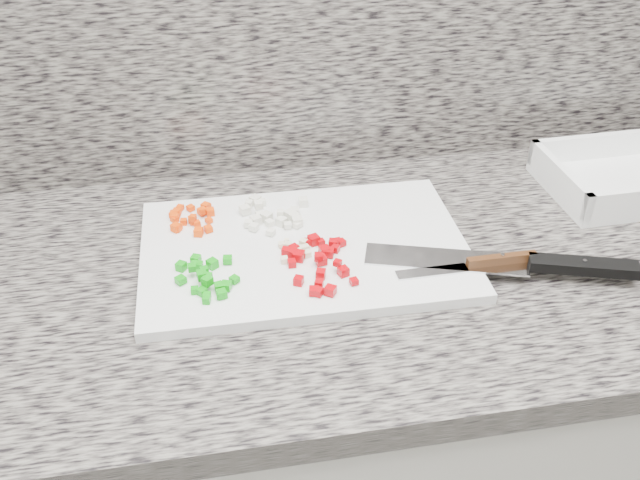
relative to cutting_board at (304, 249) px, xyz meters
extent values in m
cube|color=white|center=(0.04, -0.03, -0.48)|extent=(3.92, 0.62, 0.86)
cube|color=slate|center=(0.04, -0.03, -0.03)|extent=(3.96, 0.64, 0.04)
cube|color=white|center=(0.00, 0.00, 0.00)|extent=(0.48, 0.33, 0.02)
cube|color=#F04005|center=(-0.17, 0.09, 0.01)|extent=(0.01, 0.01, 0.01)
cube|color=#F04005|center=(-0.14, 0.06, 0.01)|extent=(0.01, 0.01, 0.01)
cube|color=#F04005|center=(-0.18, 0.12, 0.01)|extent=(0.01, 0.01, 0.01)
cube|color=#F04005|center=(-0.15, 0.05, 0.01)|extent=(0.02, 0.02, 0.01)
cube|color=#F04005|center=(-0.14, 0.10, 0.02)|extent=(0.01, 0.01, 0.01)
cube|color=#F04005|center=(-0.16, 0.09, 0.01)|extent=(0.01, 0.01, 0.01)
cube|color=#F04005|center=(-0.18, 0.07, 0.01)|extent=(0.02, 0.02, 0.01)
cube|color=#F04005|center=(-0.14, 0.09, 0.01)|extent=(0.01, 0.01, 0.01)
cube|color=#F04005|center=(-0.19, 0.12, 0.01)|extent=(0.01, 0.01, 0.01)
cube|color=#F04005|center=(-0.14, 0.13, 0.01)|extent=(0.02, 0.02, 0.01)
cube|color=#F04005|center=(-0.16, 0.09, 0.01)|extent=(0.01, 0.01, 0.01)
cube|color=#F04005|center=(-0.16, 0.13, 0.01)|extent=(0.01, 0.01, 0.01)
cube|color=#F04005|center=(-0.14, 0.11, 0.01)|extent=(0.02, 0.02, 0.01)
cube|color=#F04005|center=(-0.18, 0.13, 0.01)|extent=(0.01, 0.01, 0.01)
cube|color=#F04005|center=(-0.15, 0.08, 0.01)|extent=(0.01, 0.01, 0.01)
cube|color=#F04005|center=(-0.19, 0.07, 0.01)|extent=(0.02, 0.02, 0.01)
cube|color=#F04005|center=(-0.19, 0.10, 0.01)|extent=(0.01, 0.01, 0.01)
cube|color=#F04005|center=(-0.19, 0.11, 0.01)|extent=(0.02, 0.02, 0.01)
cube|color=#F04005|center=(-0.19, 0.10, 0.01)|extent=(0.02, 0.02, 0.01)
cube|color=#F04005|center=(-0.16, 0.08, 0.02)|extent=(0.01, 0.01, 0.01)
cube|color=#F04005|center=(-0.14, 0.13, 0.01)|extent=(0.01, 0.01, 0.01)
cube|color=#F04005|center=(-0.13, 0.11, 0.01)|extent=(0.01, 0.01, 0.01)
cube|color=silver|center=(-0.05, 0.07, 0.02)|extent=(0.02, 0.02, 0.01)
cube|color=silver|center=(-0.01, 0.07, 0.02)|extent=(0.02, 0.02, 0.01)
cube|color=silver|center=(-0.06, 0.08, 0.01)|extent=(0.01, 0.01, 0.01)
cube|color=silver|center=(-0.01, 0.08, 0.01)|extent=(0.02, 0.02, 0.01)
cube|color=silver|center=(-0.05, 0.12, 0.01)|extent=(0.01, 0.01, 0.01)
cube|color=silver|center=(-0.03, 0.07, 0.02)|extent=(0.01, 0.01, 0.01)
cube|color=silver|center=(-0.04, 0.06, 0.01)|extent=(0.01, 0.01, 0.01)
cube|color=silver|center=(0.00, 0.09, 0.01)|extent=(0.02, 0.02, 0.01)
cube|color=silver|center=(-0.05, 0.03, 0.01)|extent=(0.02, 0.02, 0.01)
cube|color=silver|center=(-0.08, 0.06, 0.01)|extent=(0.01, 0.01, 0.01)
cube|color=silver|center=(-0.06, 0.13, 0.02)|extent=(0.02, 0.02, 0.01)
cube|color=silver|center=(0.00, 0.09, 0.01)|extent=(0.01, 0.01, 0.01)
cube|color=silver|center=(-0.06, 0.10, 0.02)|extent=(0.01, 0.01, 0.01)
cube|color=silver|center=(0.00, 0.05, 0.01)|extent=(0.02, 0.02, 0.01)
cube|color=silver|center=(-0.03, 0.06, 0.01)|extent=(0.02, 0.02, 0.01)
cube|color=silver|center=(0.00, 0.05, 0.02)|extent=(0.02, 0.02, 0.01)
cube|color=silver|center=(-0.06, 0.07, 0.02)|extent=(0.02, 0.02, 0.01)
cube|color=silver|center=(-0.08, 0.10, 0.02)|extent=(0.02, 0.02, 0.01)
cube|color=silver|center=(-0.06, 0.08, 0.01)|extent=(0.01, 0.01, 0.01)
cube|color=silver|center=(-0.07, 0.12, 0.01)|extent=(0.01, 0.01, 0.01)
cube|color=silver|center=(0.02, 0.11, 0.02)|extent=(0.01, 0.01, 0.01)
cube|color=silver|center=(-0.02, 0.05, 0.01)|extent=(0.01, 0.01, 0.01)
cube|color=silver|center=(-0.07, 0.05, 0.01)|extent=(0.02, 0.02, 0.01)
cube|color=#0E9A0F|center=(-0.18, -0.06, 0.01)|extent=(0.02, 0.02, 0.01)
cube|color=#0E9A0F|center=(-0.14, -0.03, 0.01)|extent=(0.02, 0.02, 0.01)
cube|color=#0E9A0F|center=(-0.11, -0.03, 0.01)|extent=(0.01, 0.01, 0.01)
cube|color=#0E9A0F|center=(-0.13, -0.10, 0.01)|extent=(0.01, 0.01, 0.01)
cube|color=#0E9A0F|center=(-0.16, -0.09, 0.01)|extent=(0.01, 0.01, 0.01)
cube|color=#0E9A0F|center=(-0.15, -0.06, 0.02)|extent=(0.01, 0.01, 0.01)
cube|color=#0E9A0F|center=(-0.14, -0.07, 0.02)|extent=(0.01, 0.01, 0.01)
cube|color=#0E9A0F|center=(-0.15, -0.10, 0.01)|extent=(0.01, 0.01, 0.01)
cube|color=#0E9A0F|center=(-0.12, -0.09, 0.01)|extent=(0.02, 0.02, 0.01)
cube|color=#0E9A0F|center=(-0.16, -0.03, 0.01)|extent=(0.01, 0.01, 0.01)
cube|color=#0E9A0F|center=(-0.15, -0.09, 0.01)|extent=(0.02, 0.02, 0.01)
cube|color=#0E9A0F|center=(-0.13, -0.10, 0.01)|extent=(0.02, 0.02, 0.01)
cube|color=#0E9A0F|center=(-0.16, -0.03, 0.01)|extent=(0.01, 0.01, 0.01)
cube|color=#0E9A0F|center=(-0.13, -0.09, 0.01)|extent=(0.01, 0.01, 0.01)
cube|color=#0E9A0F|center=(-0.18, -0.03, 0.01)|extent=(0.02, 0.02, 0.01)
cube|color=#0E9A0F|center=(-0.11, -0.07, 0.01)|extent=(0.02, 0.02, 0.01)
cube|color=#0E9A0F|center=(-0.13, -0.08, 0.01)|extent=(0.01, 0.01, 0.01)
cube|color=#0E9A0F|center=(-0.16, -0.02, 0.01)|extent=(0.02, 0.02, 0.01)
cube|color=#0E9A0F|center=(-0.15, -0.08, 0.02)|extent=(0.02, 0.02, 0.01)
cube|color=#0E9A0F|center=(-0.16, -0.05, 0.02)|extent=(0.01, 0.01, 0.01)
cube|color=#0E9A0F|center=(-0.15, -0.11, 0.01)|extent=(0.01, 0.01, 0.01)
cube|color=#0E9A0F|center=(-0.15, -0.07, 0.02)|extent=(0.01, 0.01, 0.01)
cube|color=#B00209|center=(0.01, -0.06, 0.02)|extent=(0.01, 0.01, 0.01)
cube|color=#B00209|center=(0.05, -0.01, 0.01)|extent=(0.01, 0.01, 0.01)
cube|color=#B00209|center=(0.00, 0.00, 0.01)|extent=(0.01, 0.01, 0.01)
cube|color=#B00209|center=(0.00, -0.10, 0.01)|extent=(0.01, 0.01, 0.01)
cube|color=#B00209|center=(0.04, -0.08, 0.01)|extent=(0.02, 0.02, 0.01)
cube|color=#B00209|center=(0.04, -0.01, 0.01)|extent=(0.02, 0.02, 0.01)
cube|color=#B00209|center=(-0.02, -0.09, 0.01)|extent=(0.02, 0.02, 0.01)
cube|color=#B00209|center=(-0.02, -0.03, 0.01)|extent=(0.02, 0.02, 0.01)
cube|color=#B00209|center=(0.02, -0.03, 0.02)|extent=(0.02, 0.02, 0.01)
cube|color=#B00209|center=(0.02, -0.05, 0.02)|extent=(0.02, 0.02, 0.01)
cube|color=#B00209|center=(0.02, 0.00, 0.01)|extent=(0.01, 0.01, 0.01)
cube|color=#B00209|center=(-0.01, -0.12, 0.01)|extent=(0.02, 0.02, 0.01)
cube|color=#B00209|center=(0.03, -0.03, 0.02)|extent=(0.02, 0.02, 0.01)
cube|color=#B00209|center=(0.00, -0.12, 0.01)|extent=(0.02, 0.02, 0.01)
cube|color=#B00209|center=(0.02, -0.12, 0.01)|extent=(0.02, 0.02, 0.01)
cube|color=#B00209|center=(-0.03, -0.02, 0.01)|extent=(0.01, 0.01, 0.01)
cube|color=#B00209|center=(-0.03, -0.05, 0.01)|extent=(0.01, 0.01, 0.01)
cube|color=#B00209|center=(-0.01, -0.04, 0.02)|extent=(0.02, 0.02, 0.01)
cube|color=#B00209|center=(0.04, -0.07, 0.02)|extent=(0.01, 0.01, 0.01)
cube|color=#B00209|center=(0.05, -0.01, 0.01)|extent=(0.01, 0.01, 0.01)
cube|color=#B00209|center=(0.01, 0.00, 0.02)|extent=(0.02, 0.02, 0.01)
cube|color=#B00209|center=(0.04, -0.03, 0.01)|extent=(0.01, 0.01, 0.01)
cube|color=#B00209|center=(0.01, -0.08, 0.01)|extent=(0.02, 0.02, 0.01)
cube|color=#B00209|center=(0.05, -0.11, 0.01)|extent=(0.01, 0.01, 0.01)
cube|color=#B00209|center=(-0.02, -0.01, 0.01)|extent=(0.02, 0.02, 0.01)
cube|color=beige|center=(0.00, -0.03, 0.01)|extent=(0.01, 0.01, 0.01)
cube|color=beige|center=(-0.02, 0.00, 0.01)|extent=(0.01, 0.01, 0.01)
cube|color=beige|center=(-0.02, -0.01, 0.01)|extent=(0.01, 0.01, 0.01)
cube|color=beige|center=(-0.02, 0.01, 0.01)|extent=(0.01, 0.01, 0.01)
cube|color=beige|center=(-0.01, -0.02, 0.01)|extent=(0.01, 0.01, 0.01)
cube|color=beige|center=(0.00, 0.00, 0.01)|extent=(0.01, 0.01, 0.01)
cube|color=beige|center=(0.00, -0.01, 0.01)|extent=(0.01, 0.01, 0.01)
cube|color=beige|center=(-0.03, 0.00, 0.01)|extent=(0.01, 0.01, 0.01)
cube|color=beige|center=(-0.02, -0.02, 0.01)|extent=(0.01, 0.01, 0.01)
cube|color=beige|center=(-0.04, -0.04, 0.01)|extent=(0.01, 0.01, 0.01)
cube|color=silver|center=(0.19, -0.07, 0.01)|extent=(0.24, 0.12, 0.00)
cube|color=black|center=(0.38, -0.13, 0.02)|extent=(0.15, 0.07, 0.02)
cylinder|color=silver|center=(0.38, -0.13, 0.02)|extent=(0.01, 0.01, 0.00)
cube|color=silver|center=(0.17, -0.10, 0.01)|extent=(0.10, 0.02, 0.00)
cube|color=#492612|center=(0.27, -0.10, 0.02)|extent=(0.10, 0.01, 0.02)
cylinder|color=silver|center=(0.27, -0.10, 0.02)|extent=(0.01, 0.01, 0.00)
cube|color=white|center=(0.58, 0.09, 0.00)|extent=(0.28, 0.21, 0.01)
cube|color=white|center=(0.57, 0.19, 0.03)|extent=(0.28, 0.02, 0.04)
cube|color=white|center=(0.44, 0.09, 0.03)|extent=(0.02, 0.20, 0.04)
camera|label=1|loc=(-0.13, -0.86, 0.61)|focal=40.00mm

